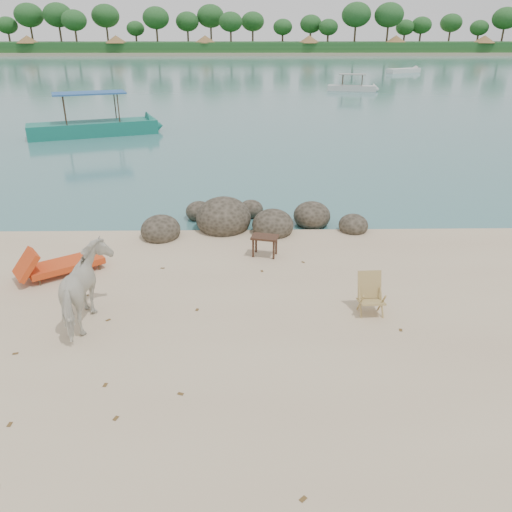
{
  "coord_description": "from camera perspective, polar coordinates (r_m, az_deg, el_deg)",
  "views": [
    {
      "loc": [
        0.53,
        -7.3,
        5.17
      ],
      "look_at": [
        0.69,
        2.0,
        1.0
      ],
      "focal_mm": 35.0,
      "sensor_mm": 36.0,
      "label": 1
    }
  ],
  "objects": [
    {
      "name": "water",
      "position": [
        97.44,
        -1.42,
        21.07
      ],
      "size": [
        400.0,
        400.0,
        0.0
      ],
      "primitive_type": "plane",
      "color": "#356B6A",
      "rests_on": "ground"
    },
    {
      "name": "far_shore",
      "position": [
        177.38,
        -1.29,
        22.44
      ],
      "size": [
        420.0,
        90.0,
        1.4
      ],
      "primitive_type": "cube",
      "color": "tan",
      "rests_on": "ground"
    },
    {
      "name": "far_scenery",
      "position": [
        144.02,
        -1.33,
        23.31
      ],
      "size": [
        420.0,
        18.0,
        9.5
      ],
      "color": "#1E4C1E",
      "rests_on": "ground"
    },
    {
      "name": "boulders",
      "position": [
        14.4,
        -1.45,
        4.03
      ],
      "size": [
        6.36,
        2.91,
        1.19
      ],
      "rotation": [
        0.0,
        0.0,
        0.33
      ],
      "color": "#2A251C",
      "rests_on": "ground"
    },
    {
      "name": "cow",
      "position": [
        9.95,
        -18.75,
        -3.67
      ],
      "size": [
        0.91,
        1.8,
        1.48
      ],
      "primitive_type": "imported",
      "rotation": [
        0.0,
        0.0,
        3.2
      ],
      "color": "beige",
      "rests_on": "ground"
    },
    {
      "name": "side_table",
      "position": [
        12.5,
        1.01,
        1.02
      ],
      "size": [
        0.73,
        0.57,
        0.52
      ],
      "primitive_type": null,
      "rotation": [
        0.0,
        0.0,
        -0.26
      ],
      "color": "#321B14",
      "rests_on": "ground"
    },
    {
      "name": "lounge_chair",
      "position": [
        12.4,
        -20.97,
        -0.6
      ],
      "size": [
        2.13,
        1.8,
        0.63
      ],
      "primitive_type": null,
      "rotation": [
        0.0,
        0.0,
        0.62
      ],
      "color": "#D94619",
      "rests_on": "ground"
    },
    {
      "name": "deck_chair",
      "position": [
        10.13,
        13.07,
        -4.6
      ],
      "size": [
        0.54,
        0.59,
        0.81
      ],
      "primitive_type": null,
      "rotation": [
        0.0,
        0.0,
        0.05
      ],
      "color": "tan",
      "rests_on": "ground"
    },
    {
      "name": "boat_near",
      "position": [
        29.7,
        -18.45,
        16.57
      ],
      "size": [
        7.8,
        4.31,
        3.72
      ],
      "primitive_type": null,
      "rotation": [
        0.0,
        0.0,
        0.36
      ],
      "color": "#146C5C",
      "rests_on": "water"
    },
    {
      "name": "boat_mid",
      "position": [
        52.6,
        10.99,
        19.48
      ],
      "size": [
        5.38,
        2.42,
        2.57
      ],
      "primitive_type": null,
      "rotation": [
        0.0,
        0.0,
        -0.24
      ],
      "color": "beige",
      "rests_on": "water"
    },
    {
      "name": "boat_far",
      "position": [
        79.1,
        16.53,
        19.72
      ],
      "size": [
        6.07,
        4.32,
        0.72
      ],
      "primitive_type": null,
      "rotation": [
        0.0,
        0.0,
        0.52
      ],
      "color": "silver",
      "rests_on": "water"
    },
    {
      "name": "dead_leaves",
      "position": [
        9.2,
        -10.15,
        -10.44
      ],
      "size": [
        8.3,
        7.3,
        0.0
      ],
      "color": "brown",
      "rests_on": "ground"
    }
  ]
}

